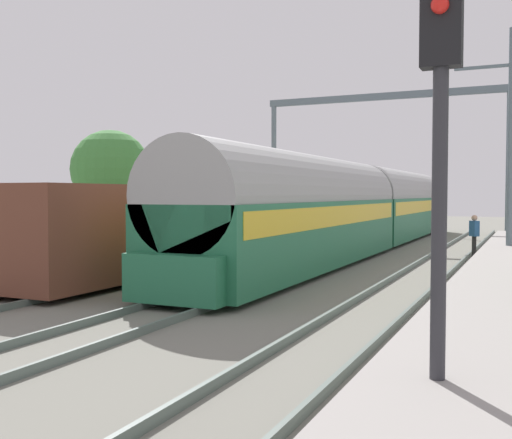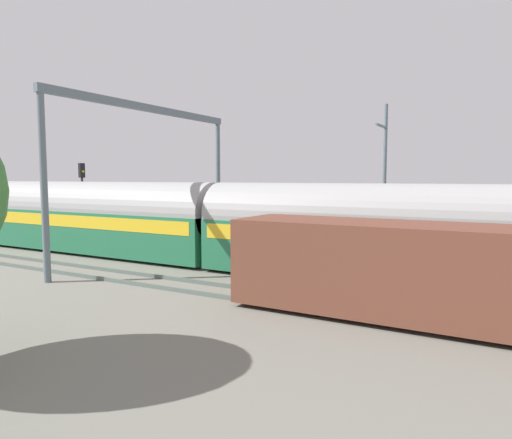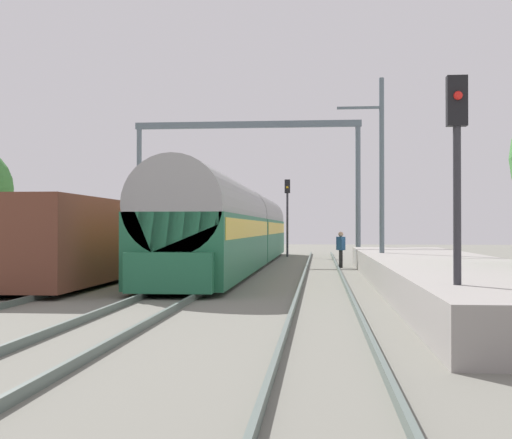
{
  "view_description": "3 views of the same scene",
  "coord_description": "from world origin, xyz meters",
  "px_view_note": "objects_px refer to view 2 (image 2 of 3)",
  "views": [
    {
      "loc": [
        7.26,
        -14.43,
        2.6
      ],
      "look_at": [
        0.0,
        1.58,
        1.87
      ],
      "focal_mm": 43.02,
      "sensor_mm": 36.0,
      "label": 1
    },
    {
      "loc": [
        -18.03,
        1.27,
        4.2
      ],
      "look_at": [
        1.88,
        12.45,
        2.14
      ],
      "focal_mm": 32.52,
      "sensor_mm": 36.0,
      "label": 2
    },
    {
      "loc": [
        4.03,
        -21.51,
        1.92
      ],
      "look_at": [
        0.0,
        23.15,
        2.44
      ],
      "focal_mm": 49.5,
      "sensor_mm": 36.0,
      "label": 3
    }
  ],
  "objects_px": {
    "person_crossing": "(285,235)",
    "catenary_gantry": "(150,149)",
    "passenger_train": "(217,225)",
    "railway_signal_far": "(82,193)",
    "freight_car": "(452,275)"
  },
  "relations": [
    {
      "from": "person_crossing",
      "to": "catenary_gantry",
      "type": "bearing_deg",
      "value": -174.42
    },
    {
      "from": "person_crossing",
      "to": "catenary_gantry",
      "type": "relative_size",
      "value": 0.14
    },
    {
      "from": "passenger_train",
      "to": "railway_signal_far",
      "type": "xyz_separation_m",
      "value": [
        1.92,
        11.43,
        1.29
      ]
    },
    {
      "from": "railway_signal_far",
      "to": "catenary_gantry",
      "type": "height_order",
      "value": "catenary_gantry"
    },
    {
      "from": "person_crossing",
      "to": "railway_signal_far",
      "type": "bearing_deg",
      "value": 155.46
    },
    {
      "from": "freight_car",
      "to": "railway_signal_far",
      "type": "distance_m",
      "value": 23.09
    },
    {
      "from": "person_crossing",
      "to": "railway_signal_far",
      "type": "distance_m",
      "value": 13.14
    },
    {
      "from": "railway_signal_far",
      "to": "passenger_train",
      "type": "bearing_deg",
      "value": -99.52
    },
    {
      "from": "person_crossing",
      "to": "catenary_gantry",
      "type": "distance_m",
      "value": 8.59
    },
    {
      "from": "person_crossing",
      "to": "railway_signal_far",
      "type": "height_order",
      "value": "railway_signal_far"
    },
    {
      "from": "railway_signal_far",
      "to": "person_crossing",
      "type": "bearing_deg",
      "value": -76.04
    },
    {
      "from": "person_crossing",
      "to": "catenary_gantry",
      "type": "xyz_separation_m",
      "value": [
        -5.04,
        5.2,
        4.62
      ]
    },
    {
      "from": "passenger_train",
      "to": "catenary_gantry",
      "type": "distance_m",
      "value": 5.48
    },
    {
      "from": "passenger_train",
      "to": "freight_car",
      "type": "xyz_separation_m",
      "value": [
        -4.14,
        -10.77,
        -0.5
      ]
    },
    {
      "from": "person_crossing",
      "to": "freight_car",
      "type": "bearing_deg",
      "value": -82.11
    }
  ]
}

